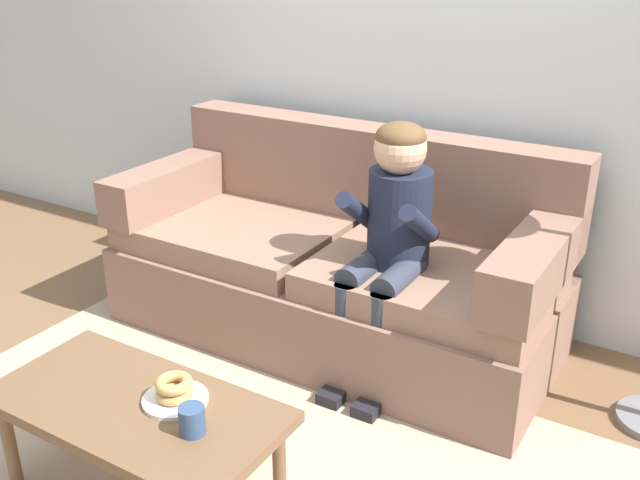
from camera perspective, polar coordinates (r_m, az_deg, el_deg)
The scene contains 11 objects.
ground at distance 2.88m, azimuth -5.24°, elevation -14.98°, with size 10.00×10.00×0.00m, color brown.
wall_back at distance 3.51m, azimuth 8.10°, elevation 16.76°, with size 8.00×0.10×2.80m, color silver.
area_rug at distance 2.72m, azimuth -8.49°, elevation -17.55°, with size 2.63×1.81×0.01m, color tan.
couch at distance 3.36m, azimuth 1.42°, elevation -2.08°, with size 2.03×0.90×0.94m.
coffee_table at distance 2.45m, azimuth -14.32°, elevation -13.18°, with size 0.97×0.49×0.39m.
person_child at distance 2.91m, azimuth 5.59°, elevation 0.77°, with size 0.34×0.58×1.10m.
plate at distance 2.40m, azimuth -11.34°, elevation -12.26°, with size 0.21×0.21×0.01m, color white.
donut at distance 2.38m, azimuth -11.39°, elevation -11.76°, with size 0.12×0.12×0.04m, color tan.
donut_second at distance 2.36m, azimuth -11.46°, elevation -11.04°, with size 0.12×0.12×0.04m, color tan.
mug at distance 2.24m, azimuth -10.08°, elevation -13.84°, with size 0.08×0.08×0.09m, color #334C72.
toy_controller at distance 3.28m, azimuth -13.47°, elevation -9.75°, with size 0.23×0.09×0.05m.
Camera 1 is at (1.39, -1.80, 1.76)m, focal length 40.51 mm.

